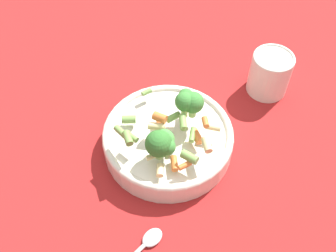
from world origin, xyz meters
The scene contains 4 objects.
ground_plane centered at (0.00, 0.00, 0.00)m, with size 3.00×3.00×0.00m, color maroon.
bowl centered at (0.00, 0.00, 0.03)m, with size 0.23×0.23×0.05m.
pasta_salad centered at (-0.02, 0.01, 0.09)m, with size 0.19×0.15×0.07m.
cup centered at (-0.05, -0.25, 0.05)m, with size 0.08×0.08×0.09m.
Camera 1 is at (-0.28, 0.31, 0.60)m, focal length 42.00 mm.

